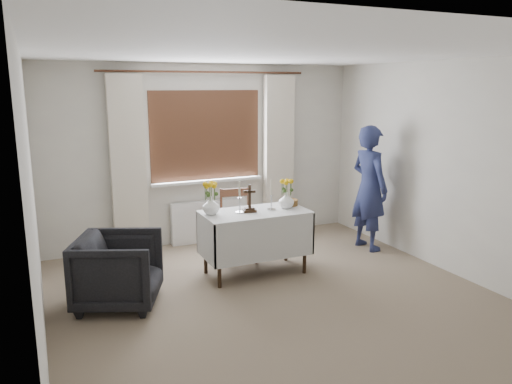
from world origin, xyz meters
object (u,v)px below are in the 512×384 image
altar_table (255,243)px  person (369,188)px  armchair (119,270)px  flower_vase_left (211,206)px  flower_vase_right (286,200)px  wooden_cross (250,198)px  wooden_chair (239,226)px

altar_table → person: size_ratio=0.73×
armchair → flower_vase_left: flower_vase_left is taller
altar_table → person: person is taller
altar_table → flower_vase_left: flower_vase_left is taller
person → flower_vase_left: person is taller
flower_vase_right → flower_vase_left: bearing=174.3°
wooden_cross → wooden_chair: bearing=95.7°
altar_table → wooden_cross: size_ratio=3.84×
person → wooden_cross: (-1.87, -0.23, 0.08)m
flower_vase_right → wooden_chair: bearing=130.6°
wooden_chair → person: 1.87m
altar_table → wooden_cross: wooden_cross is taller
flower_vase_left → wooden_chair: bearing=38.6°
flower_vase_right → altar_table: bearing=179.5°
person → flower_vase_right: bearing=94.3°
wooden_chair → armchair: 1.76m
wooden_cross → flower_vase_left: (-0.44, 0.08, -0.06)m
wooden_chair → wooden_cross: (-0.06, -0.48, 0.46)m
armchair → person: 3.48m
wooden_chair → wooden_cross: 0.67m
wooden_chair → armchair: wooden_chair is taller
wooden_cross → person: bearing=19.5°
wooden_chair → person: size_ratio=0.54×
armchair → flower_vase_left: bearing=-51.4°
altar_table → armchair: 1.64m
altar_table → wooden_cross: bearing=175.2°
person → wooden_cross: bearing=91.5°
altar_table → armchair: (-1.62, -0.23, -0.01)m
armchair → wooden_cross: size_ratio=2.51×
armchair → flower_vase_right: size_ratio=4.21×
armchair → flower_vase_right: bearing=-61.1°
wooden_cross → flower_vase_left: wooden_cross is taller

